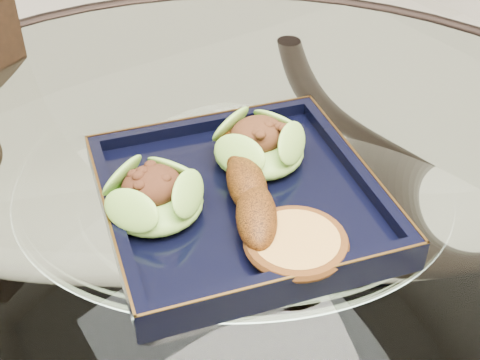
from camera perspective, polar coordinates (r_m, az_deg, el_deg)
dining_table at (r=0.81m, az=-0.47°, el=-11.26°), size 1.13×1.13×0.77m
navy_plate at (r=0.68m, az=-0.00°, el=-1.98°), size 0.33×0.33×0.02m
lettuce_wrap_left at (r=0.65m, az=-7.33°, el=-1.55°), size 0.11×0.11×0.03m
lettuce_wrap_right at (r=0.71m, az=1.63°, el=2.86°), size 0.10×0.10×0.03m
roasted_plantain at (r=0.66m, az=0.56°, el=-0.26°), size 0.11×0.18×0.03m
crumb_patty at (r=0.61m, az=4.80°, el=-5.49°), size 0.09×0.09×0.02m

